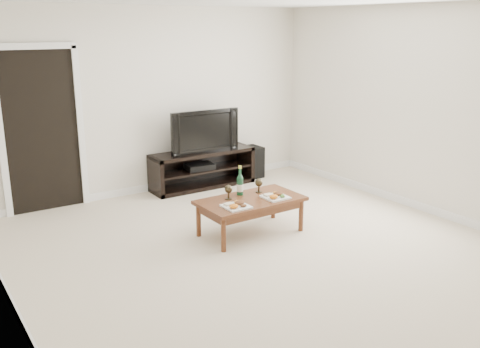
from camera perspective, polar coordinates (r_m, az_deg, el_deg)
name	(u,v)px	position (r m, az deg, el deg)	size (l,w,h in m)	color
floor	(267,253)	(5.73, 2.91, -8.46)	(5.50, 5.50, 0.00)	beige
back_wall	(152,101)	(7.71, -9.32, 7.68)	(5.00, 0.04, 2.60)	silver
doorway	(42,132)	(7.23, -20.38, 4.19)	(0.90, 0.02, 2.05)	black
media_console	(203,169)	(7.95, -4.01, 0.54)	(1.58, 0.45, 0.55)	black
television	(202,130)	(7.82, -4.09, 4.68)	(1.07, 0.14, 0.62)	black
av_receiver	(199,166)	(7.90, -4.35, 0.82)	(0.40, 0.30, 0.08)	black
subwoofer	(251,162)	(8.46, 1.13, 1.29)	(0.33, 0.33, 0.49)	black
coffee_table	(250,216)	(6.17, 1.12, -4.52)	(1.19, 0.65, 0.42)	brown
plate_left	(236,204)	(5.82, -0.42, -3.26)	(0.27, 0.27, 0.07)	white
plate_right	(275,195)	(6.14, 3.79, -2.26)	(0.27, 0.27, 0.07)	white
wine_bottle	(240,180)	(6.20, 0.00, -0.69)	(0.07, 0.07, 0.35)	#103B20
goblet_left	(229,192)	(6.07, -1.23, -1.93)	(0.09, 0.09, 0.17)	#342C1C
goblet_right	(259,185)	(6.32, 2.02, -1.22)	(0.09, 0.09, 0.17)	#342C1C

